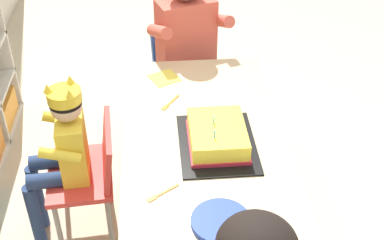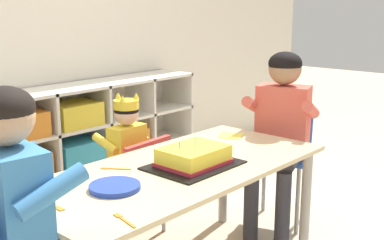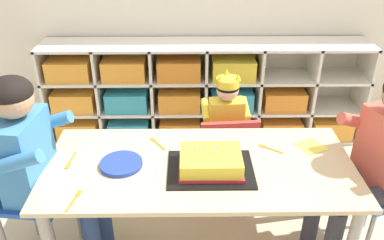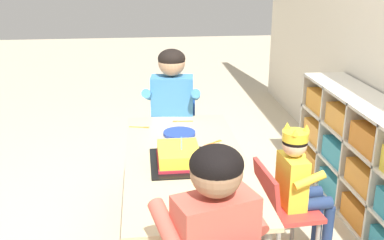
% 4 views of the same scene
% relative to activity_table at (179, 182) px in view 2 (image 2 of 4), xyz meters
% --- Properties ---
extents(classroom_back_wall, '(6.71, 0.10, 2.65)m').
position_rel_activity_table_xyz_m(classroom_back_wall, '(0.00, 1.46, 0.81)').
color(classroom_back_wall, beige).
rests_on(classroom_back_wall, ground).
extents(storage_cubby_shelf, '(2.45, 0.34, 0.79)m').
position_rel_activity_table_xyz_m(storage_cubby_shelf, '(-0.02, 1.24, -0.17)').
color(storage_cubby_shelf, silver).
rests_on(storage_cubby_shelf, ground).
extents(activity_table, '(1.50, 0.68, 0.59)m').
position_rel_activity_table_xyz_m(activity_table, '(0.00, 0.00, 0.00)').
color(activity_table, '#D1B789').
rests_on(activity_table, ground).
extents(classroom_chair_blue, '(0.40, 0.33, 0.60)m').
position_rel_activity_table_xyz_m(classroom_chair_blue, '(0.18, 0.50, -0.14)').
color(classroom_chair_blue, red).
rests_on(classroom_chair_blue, ground).
extents(child_with_crown, '(0.31, 0.31, 0.84)m').
position_rel_activity_table_xyz_m(child_with_crown, '(0.18, 0.61, 0.01)').
color(child_with_crown, yellow).
rests_on(child_with_crown, ground).
extents(adult_helper_seated, '(0.45, 0.43, 1.06)m').
position_rel_activity_table_xyz_m(adult_helper_seated, '(-0.76, -0.03, 0.15)').
color(adult_helper_seated, '#3D7FBC').
rests_on(adult_helper_seated, ground).
extents(classroom_chair_guest_side, '(0.41, 0.41, 0.67)m').
position_rel_activity_table_xyz_m(classroom_chair_guest_side, '(0.96, 0.03, -0.09)').
color(classroom_chair_guest_side, blue).
rests_on(classroom_chair_guest_side, ground).
extents(guest_at_table_side, '(0.48, 0.46, 1.05)m').
position_rel_activity_table_xyz_m(guest_at_table_side, '(0.86, -0.00, 0.13)').
color(guest_at_table_side, '#D15647').
rests_on(guest_at_table_side, ground).
extents(birthday_cake_on_tray, '(0.41, 0.31, 0.13)m').
position_rel_activity_table_xyz_m(birthday_cake_on_tray, '(0.05, -0.05, 0.11)').
color(birthday_cake_on_tray, black).
rests_on(birthday_cake_on_tray, activity_table).
extents(paper_plate_stack, '(0.21, 0.21, 0.02)m').
position_rel_activity_table_xyz_m(paper_plate_stack, '(-0.38, -0.01, 0.09)').
color(paper_plate_stack, '#233DA3').
rests_on(paper_plate_stack, activity_table).
extents(paper_napkin_square, '(0.17, 0.17, 0.00)m').
position_rel_activity_table_xyz_m(paper_napkin_square, '(0.59, 0.15, 0.08)').
color(paper_napkin_square, '#F4DB4C').
rests_on(paper_napkin_square, activity_table).
extents(fork_beside_plate_stack, '(0.12, 0.09, 0.00)m').
position_rel_activity_table_xyz_m(fork_beside_plate_stack, '(0.36, 0.13, 0.08)').
color(fork_beside_plate_stack, orange).
rests_on(fork_beside_plate_stack, activity_table).
extents(fork_at_table_front_edge, '(0.09, 0.12, 0.00)m').
position_rel_activity_table_xyz_m(fork_at_table_front_edge, '(-0.22, 0.19, 0.08)').
color(fork_at_table_front_edge, orange).
rests_on(fork_at_table_front_edge, activity_table).
extents(fork_near_cake_tray, '(0.03, 0.14, 0.00)m').
position_rel_activity_table_xyz_m(fork_near_cake_tray, '(-0.64, 0.03, 0.08)').
color(fork_near_cake_tray, orange).
rests_on(fork_near_cake_tray, activity_table).
extents(fork_scattered_mid_table, '(0.04, 0.14, 0.00)m').
position_rel_activity_table_xyz_m(fork_scattered_mid_table, '(-0.55, -0.25, 0.08)').
color(fork_scattered_mid_table, orange).
rests_on(fork_scattered_mid_table, activity_table).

